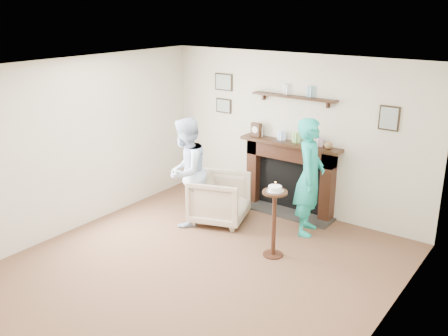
{
  "coord_description": "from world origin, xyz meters",
  "views": [
    {
      "loc": [
        3.54,
        -4.26,
        3.19
      ],
      "look_at": [
        -0.2,
        0.9,
        1.09
      ],
      "focal_mm": 40.0,
      "sensor_mm": 36.0,
      "label": 1
    }
  ],
  "objects_px": {
    "woman": "(306,231)",
    "pedestal_table": "(274,211)",
    "man": "(187,223)",
    "armchair": "(220,221)"
  },
  "relations": [
    {
      "from": "woman",
      "to": "pedestal_table",
      "type": "bearing_deg",
      "value": 161.44
    },
    {
      "from": "man",
      "to": "woman",
      "type": "bearing_deg",
      "value": 100.86
    },
    {
      "from": "armchair",
      "to": "woman",
      "type": "xyz_separation_m",
      "value": [
        1.26,
        0.44,
        0.0
      ]
    },
    {
      "from": "pedestal_table",
      "to": "woman",
      "type": "bearing_deg",
      "value": 88.12
    },
    {
      "from": "armchair",
      "to": "pedestal_table",
      "type": "height_order",
      "value": "pedestal_table"
    },
    {
      "from": "man",
      "to": "pedestal_table",
      "type": "relative_size",
      "value": 1.56
    },
    {
      "from": "armchair",
      "to": "man",
      "type": "distance_m",
      "value": 0.51
    },
    {
      "from": "armchair",
      "to": "man",
      "type": "bearing_deg",
      "value": 114.94
    },
    {
      "from": "armchair",
      "to": "woman",
      "type": "height_order",
      "value": "woman"
    },
    {
      "from": "man",
      "to": "woman",
      "type": "distance_m",
      "value": 1.81
    }
  ]
}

